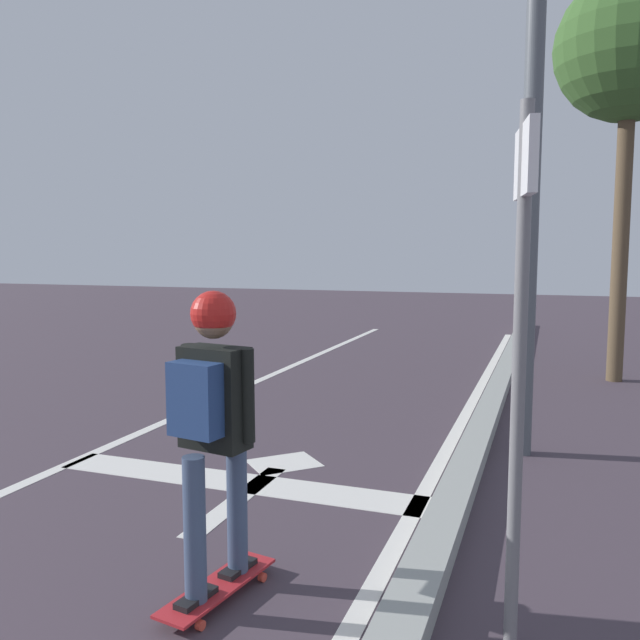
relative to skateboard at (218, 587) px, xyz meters
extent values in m
cube|color=silver|center=(-2.23, 1.61, -0.06)|extent=(0.12, 20.00, 0.01)
cube|color=silver|center=(0.73, 1.61, -0.06)|extent=(0.12, 20.00, 0.01)
cube|color=silver|center=(-0.68, 1.56, -0.06)|extent=(3.11, 0.40, 0.01)
cube|color=silver|center=(-0.52, 1.25, -0.06)|extent=(0.16, 1.40, 0.01)
cube|color=silver|center=(-0.52, 2.10, -0.06)|extent=(0.71, 0.71, 0.01)
cube|color=#9A9D97|center=(0.98, 1.61, 0.01)|extent=(0.24, 24.00, 0.14)
cube|color=#B52228|center=(0.00, 0.00, 0.01)|extent=(0.33, 0.79, 0.02)
cube|color=#B2B2B7|center=(0.04, 0.26, -0.01)|extent=(0.17, 0.08, 0.01)
cylinder|color=#D24232|center=(-0.05, 0.27, -0.04)|extent=(0.04, 0.05, 0.05)
cylinder|color=#D24232|center=(0.14, 0.24, -0.04)|extent=(0.04, 0.05, 0.05)
cube|color=#B2B2B7|center=(-0.04, -0.26, -0.01)|extent=(0.17, 0.08, 0.01)
cylinder|color=#D24232|center=(-0.14, -0.24, -0.04)|extent=(0.04, 0.05, 0.05)
cylinder|color=#D24232|center=(0.05, -0.27, -0.04)|extent=(0.04, 0.05, 0.05)
cylinder|color=#3C4C6A|center=(0.03, 0.17, 0.38)|extent=(0.11, 0.11, 0.73)
cube|color=black|center=(0.03, 0.17, 0.03)|extent=(0.13, 0.25, 0.03)
cylinder|color=#3C4C6A|center=(-0.03, -0.17, 0.38)|extent=(0.11, 0.11, 0.73)
cube|color=black|center=(-0.03, -0.17, 0.03)|extent=(0.13, 0.25, 0.03)
cube|color=black|center=(0.00, 0.00, 1.00)|extent=(0.37, 0.23, 0.51)
cylinder|color=black|center=(-0.17, 0.06, 1.02)|extent=(0.07, 0.11, 0.47)
cylinder|color=black|center=(0.18, 0.00, 1.02)|extent=(0.07, 0.08, 0.47)
sphere|color=#866349|center=(0.00, 0.00, 1.40)|extent=(0.20, 0.20, 0.20)
sphere|color=red|center=(0.00, 0.00, 1.42)|extent=(0.23, 0.23, 0.23)
cube|color=navy|center=(-0.02, -0.14, 1.02)|extent=(0.28, 0.18, 0.36)
cylinder|color=#545B61|center=(1.37, 3.06, 2.61)|extent=(0.16, 0.16, 5.35)
cylinder|color=slate|center=(1.45, 0.09, 1.15)|extent=(0.06, 0.06, 2.42)
cube|color=white|center=(1.45, 0.09, 2.11)|extent=(0.12, 0.44, 0.30)
cylinder|color=brown|center=(2.44, 6.91, 1.89)|extent=(0.21, 0.21, 3.91)
sphere|color=#39612A|center=(2.44, 6.91, 4.43)|extent=(1.95, 1.95, 1.95)
camera|label=1|loc=(1.57, -2.80, 1.73)|focal=36.15mm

